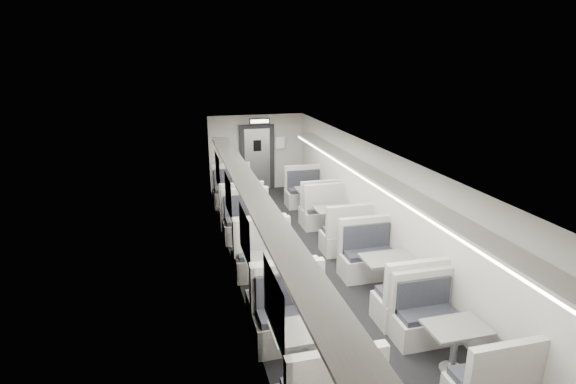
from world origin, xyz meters
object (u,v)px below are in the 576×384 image
booth_right_c (386,277)px  booth_right_d (454,348)px  booth_right_a (313,201)px  vestibule_door (257,158)px  booth_left_a (236,201)px  booth_left_b (253,237)px  booth_left_c (271,276)px  booth_left_d (307,354)px  booth_right_b (334,223)px  passenger (242,197)px  exit_sign (259,121)px

booth_right_c → booth_right_d: (0.00, -2.06, -0.03)m
booth_right_a → vestibule_door: bearing=110.0°
booth_left_a → booth_left_b: (0.00, -2.58, 0.00)m
booth_left_b → booth_right_a: 2.89m
booth_left_b → booth_left_c: 1.82m
booth_left_b → vestibule_door: size_ratio=1.07×
booth_left_b → booth_right_a: booth_left_b is taller
booth_left_a → vestibule_door: size_ratio=1.07×
booth_left_c → booth_right_a: booth_left_c is taller
booth_left_d → booth_right_b: (2.00, 4.53, -0.03)m
booth_left_a → vestibule_door: bearing=66.0°
booth_right_a → booth_right_b: 1.68m
vestibule_door → booth_left_b: bearing=-101.7°
booth_right_a → booth_right_c: booth_right_c is taller
booth_right_b → booth_left_c: bearing=-131.8°
vestibule_door → booth_right_d: bearing=-83.8°
booth_left_b → passenger: (0.07, 1.88, 0.32)m
booth_right_d → passenger: 6.60m
booth_right_a → booth_right_b: size_ratio=1.01×
booth_left_d → booth_right_d: 2.02m
passenger → booth_left_c: bearing=-99.9°
booth_right_d → exit_sign: 9.03m
booth_left_b → booth_left_c: (0.00, -1.82, -0.01)m
vestibule_door → booth_right_b: bearing=-77.2°
booth_left_a → booth_left_d: (0.00, -6.70, 0.01)m
booth_left_b → vestibule_door: bearing=78.3°
booth_left_d → passenger: 6.01m
booth_right_b → exit_sign: 4.48m
booth_left_d → passenger: size_ratio=1.59×
exit_sign → booth_right_b: bearing=-75.7°
passenger → exit_sign: 3.06m
booth_left_d → booth_right_a: (2.00, 6.21, -0.03)m
booth_right_a → booth_right_d: booth_right_a is taller
booth_left_a → booth_left_b: booth_left_b is taller
booth_left_a → booth_right_a: bearing=-13.9°
booth_left_d → passenger: passenger is taller
booth_right_c → vestibule_door: 7.29m
booth_right_c → vestibule_door: size_ratio=1.04×
booth_right_b → booth_right_c: (0.00, -2.77, 0.01)m
booth_left_c → booth_right_b: 3.00m
booth_left_b → booth_left_d: (0.00, -4.12, 0.01)m
booth_left_d → vestibule_door: 9.03m
booth_right_a → booth_right_d: (0.00, -6.51, -0.03)m
booth_left_c → vestibule_door: 6.76m
booth_right_c → booth_right_d: 2.06m
booth_left_b → vestibule_door: vestibule_door is taller
booth_right_a → booth_right_c: 4.45m
booth_right_a → booth_right_d: bearing=-90.0°
booth_left_a → passenger: size_ratio=1.55×
booth_left_c → passenger: size_ratio=1.51×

